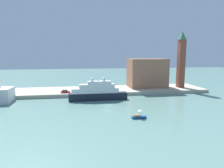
# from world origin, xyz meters

# --- Properties ---
(ground) EXTENTS (400.00, 400.00, 0.00)m
(ground) POSITION_xyz_m (0.00, 0.00, 0.00)
(ground) COLOR slate
(quay_dock) EXTENTS (110.00, 22.37, 1.64)m
(quay_dock) POSITION_xyz_m (0.00, 27.19, 0.82)
(quay_dock) COLOR #B7AD99
(quay_dock) RESTS_ON ground
(large_yacht) EXTENTS (25.01, 3.60, 11.09)m
(large_yacht) POSITION_xyz_m (-2.87, 9.13, 3.37)
(large_yacht) COLOR black
(large_yacht) RESTS_ON ground
(small_motorboat) EXTENTS (4.49, 1.55, 2.84)m
(small_motorboat) POSITION_xyz_m (7.27, -18.22, 0.87)
(small_motorboat) COLOR navy
(small_motorboat) RESTS_ON ground
(harbor_building) EXTENTS (20.11, 12.87, 15.44)m
(harbor_building) POSITION_xyz_m (26.57, 29.70, 9.36)
(harbor_building) COLOR #9E664C
(harbor_building) RESTS_ON quay_dock
(bell_tower) EXTENTS (4.31, 4.31, 29.96)m
(bell_tower) POSITION_xyz_m (44.25, 25.80, 17.79)
(bell_tower) COLOR brown
(bell_tower) RESTS_ON quay_dock
(parked_car) EXTENTS (4.23, 1.70, 1.37)m
(parked_car) POSITION_xyz_m (-16.94, 19.35, 2.23)
(parked_car) COLOR #B21E1E
(parked_car) RESTS_ON quay_dock
(person_figure) EXTENTS (0.36, 0.36, 1.69)m
(person_figure) POSITION_xyz_m (-12.28, 22.92, 2.42)
(person_figure) COLOR #334C8C
(person_figure) RESTS_ON quay_dock
(mooring_bollard) EXTENTS (0.41, 0.41, 0.85)m
(mooring_bollard) POSITION_xyz_m (5.67, 17.36, 2.07)
(mooring_bollard) COLOR black
(mooring_bollard) RESTS_ON quay_dock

